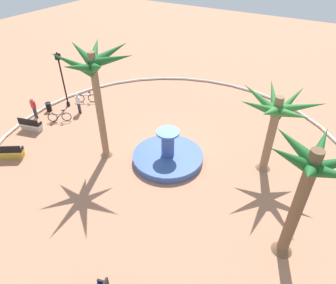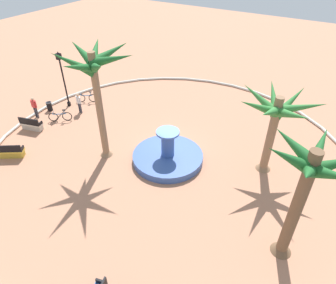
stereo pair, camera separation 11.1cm
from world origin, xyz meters
name	(u,v)px [view 1 (the left image)]	position (x,y,z in m)	size (l,w,h in m)	color
ground_plane	(168,152)	(0.00, 0.00, 0.00)	(80.00, 80.00, 0.00)	tan
plaza_curb	(168,151)	(0.00, 0.00, 0.10)	(23.06, 23.06, 0.20)	silver
fountain	(168,156)	(0.68, 0.38, 0.31)	(4.36, 4.36, 2.16)	#38569E
palm_tree_near_fountain	(95,73)	(2.19, -3.27, 5.52)	(4.59, 4.58, 6.97)	#8E6B4C
palm_tree_by_curb	(276,114)	(-1.59, 5.72, 3.78)	(4.47, 4.62, 5.07)	#8E6B4C
palm_tree_mid_plaza	(306,181)	(3.59, 8.07, 4.25)	(3.55, 3.48, 5.96)	brown
bench_east	(11,153)	(5.49, -8.25, 0.35)	(1.30, 1.61, 1.00)	gold
bench_north	(31,126)	(2.72, -9.76, 0.35)	(0.91, 1.68, 1.00)	beige
lamppost	(62,76)	(-1.18, -10.15, 2.62)	(0.32, 0.32, 4.47)	black
trash_bin	(49,106)	(0.17, -10.84, 0.39)	(0.46, 0.46, 0.73)	black
bicycle_red_frame	(86,98)	(-2.41, -9.29, 0.38)	(0.95, 1.50, 0.94)	black
bicycle_by_lamppost	(60,117)	(0.84, -8.89, 0.38)	(1.09, 1.40, 0.94)	black
person_cyclist_helmet	(78,102)	(-0.83, -8.52, 0.91)	(0.25, 0.52, 1.63)	#33333D
person_cyclist_photo	(34,107)	(1.43, -10.83, 0.95)	(0.22, 0.53, 1.69)	#33333D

